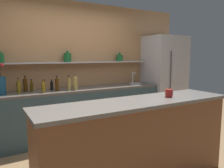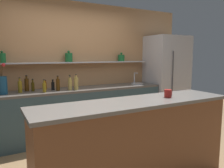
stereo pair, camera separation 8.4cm
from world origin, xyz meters
The scene contains 18 objects.
ground_plane centered at (0.00, 0.00, 0.00)m, with size 12.00×12.00×0.00m, color olive.
back_wall_unit centered at (0.00, 1.60, 1.30)m, with size 5.20×0.28×2.60m.
back_counter_unit centered at (-0.12, 1.24, 0.46)m, with size 3.60×0.62×0.92m.
island_counter centered at (0.00, -0.63, 0.51)m, with size 2.45×0.61×1.02m.
refrigerator centered at (2.15, 1.20, 0.99)m, with size 0.90×0.73×1.99m.
flower_vase centered at (-1.33, 1.24, 1.10)m, with size 0.17×0.16×0.61m.
sink_fixture centered at (1.33, 1.25, 0.95)m, with size 0.27×0.27×0.25m.
bottle_spirit_0 centered at (-0.93, 1.38, 1.04)m, with size 0.07×0.07×0.28m.
bottle_spirit_1 centered at (-0.44, 1.15, 1.03)m, with size 0.07×0.07×0.27m.
bottle_sauce_2 centered at (-0.61, 1.39, 1.00)m, with size 0.05×0.05×0.18m.
bottle_oil_3 centered at (-1.06, 1.27, 1.02)m, with size 0.07×0.07×0.26m.
bottle_spirit_4 centered at (-0.12, 1.10, 1.04)m, with size 0.08×0.08×0.29m.
bottle_oil_5 centered at (-0.69, 1.10, 1.01)m, with size 0.06×0.06×0.22m.
bottle_sauce_6 centered at (-0.50, 1.29, 1.00)m, with size 0.06×0.06×0.19m.
bottle_oil_7 centered at (-0.84, 1.31, 1.01)m, with size 0.05×0.05×0.22m.
bottle_spirit_8 centered at (-0.16, 1.36, 1.02)m, with size 0.07×0.07×0.25m.
bottle_spirit_9 centered at (-0.23, 1.12, 1.02)m, with size 0.07×0.07×0.25m.
coffee_mug centered at (0.47, -0.64, 1.07)m, with size 0.11×0.09×0.10m.
Camera 2 is at (-1.45, -2.67, 1.54)m, focal length 35.00 mm.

